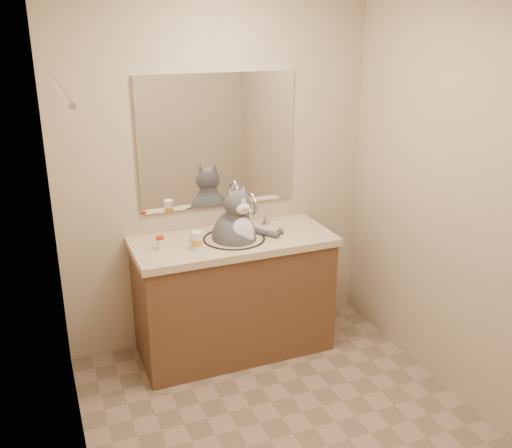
# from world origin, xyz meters

# --- Properties ---
(room) EXTENTS (2.22, 2.52, 2.42)m
(room) POSITION_xyz_m (0.00, 0.00, 1.20)
(room) COLOR gray
(room) RESTS_ON ground
(vanity) EXTENTS (1.34, 0.59, 1.12)m
(vanity) POSITION_xyz_m (0.00, 0.96, 0.44)
(vanity) COLOR brown
(vanity) RESTS_ON ground
(mirror) EXTENTS (1.10, 0.02, 0.90)m
(mirror) POSITION_xyz_m (0.00, 1.24, 1.45)
(mirror) COLOR white
(mirror) RESTS_ON room
(shower_curtain) EXTENTS (0.02, 1.30, 1.93)m
(shower_curtain) POSITION_xyz_m (-1.05, 0.10, 1.03)
(shower_curtain) COLOR beige
(shower_curtain) RESTS_ON ground
(cat) EXTENTS (0.47, 0.38, 0.59)m
(cat) POSITION_xyz_m (0.01, 0.94, 0.88)
(cat) COLOR #4C4C51
(cat) RESTS_ON vanity
(pill_bottle_redcap) EXTENTS (0.06, 0.06, 0.09)m
(pill_bottle_redcap) POSITION_xyz_m (-0.49, 0.95, 0.89)
(pill_bottle_redcap) COLOR white
(pill_bottle_redcap) RESTS_ON vanity
(pill_bottle_orange) EXTENTS (0.09, 0.09, 0.12)m
(pill_bottle_orange) POSITION_xyz_m (-0.28, 0.87, 0.91)
(pill_bottle_orange) COLOR white
(pill_bottle_orange) RESTS_ON vanity
(grey_canister) EXTENTS (0.05, 0.05, 0.07)m
(grey_canister) POSITION_xyz_m (-0.26, 1.00, 0.89)
(grey_canister) COLOR slate
(grey_canister) RESTS_ON vanity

